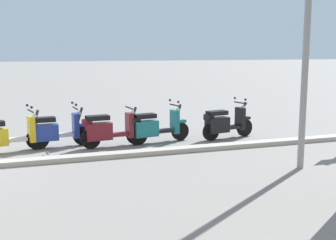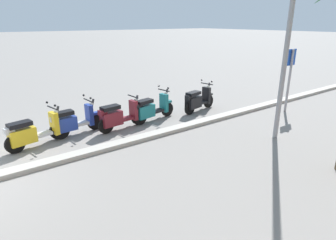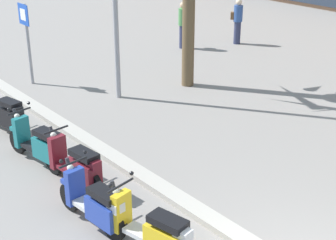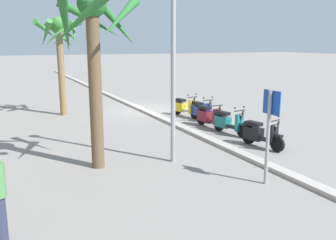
% 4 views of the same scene
% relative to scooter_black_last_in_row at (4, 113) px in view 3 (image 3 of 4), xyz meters
% --- Properties ---
extents(scooter_black_last_in_row, '(1.74, 0.67, 1.17)m').
position_rel_scooter_black_last_in_row_xyz_m(scooter_black_last_in_row, '(0.00, 0.00, 0.00)').
color(scooter_black_last_in_row, black).
rests_on(scooter_black_last_in_row, ground).
extents(scooter_teal_mid_centre, '(1.83, 0.64, 1.17)m').
position_rel_scooter_black_last_in_row_xyz_m(scooter_teal_mid_centre, '(2.08, -0.11, -0.00)').
color(scooter_teal_mid_centre, black).
rests_on(scooter_teal_mid_centre, ground).
extents(scooter_maroon_lead_nearest, '(1.78, 0.56, 1.04)m').
position_rel_scooter_black_last_in_row_xyz_m(scooter_maroon_lead_nearest, '(3.40, -0.01, 0.01)').
color(scooter_maroon_lead_nearest, black).
rests_on(scooter_maroon_lead_nearest, ground).
extents(scooter_blue_far_back, '(1.74, 0.56, 1.17)m').
position_rel_scooter_black_last_in_row_xyz_m(scooter_blue_far_back, '(4.75, -0.44, -0.01)').
color(scooter_blue_far_back, black).
rests_on(scooter_blue_far_back, ground).
extents(scooter_yellow_second_in_line, '(1.83, 0.69, 1.17)m').
position_rel_scooter_black_last_in_row_xyz_m(scooter_yellow_second_in_line, '(5.95, -0.18, -0.01)').
color(scooter_yellow_second_in_line, black).
rests_on(scooter_yellow_second_in_line, ground).
extents(crossing_sign, '(0.60, 0.12, 2.40)m').
position_rel_scooter_black_last_in_row_xyz_m(crossing_sign, '(-2.78, 2.03, 1.05)').
color(crossing_sign, '#939399').
rests_on(crossing_sign, ground).
extents(pedestrian_strolling_near_curb, '(0.42, 0.43, 1.72)m').
position_rel_scooter_black_last_in_row_xyz_m(pedestrian_strolling_near_curb, '(-2.95, 8.23, 0.46)').
color(pedestrian_strolling_near_curb, '#2D3351').
rests_on(pedestrian_strolling_near_curb, ground).
extents(pedestrian_by_palm_tree, '(0.44, 0.41, 1.71)m').
position_rel_scooter_black_last_in_row_xyz_m(pedestrian_by_palm_tree, '(-2.10, 10.26, 0.46)').
color(pedestrian_by_palm_tree, '#2D3351').
rests_on(pedestrian_by_palm_tree, ground).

